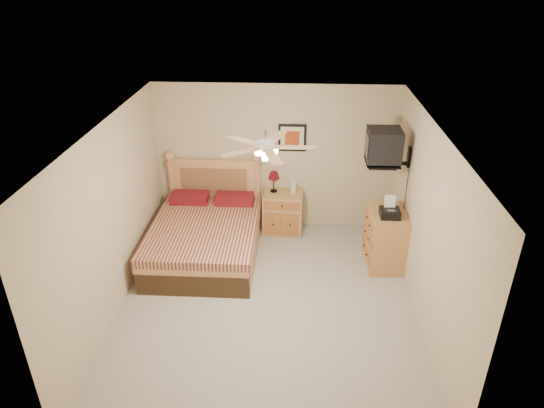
{
  "coord_description": "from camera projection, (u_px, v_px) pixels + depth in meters",
  "views": [
    {
      "loc": [
        0.35,
        -5.32,
        4.27
      ],
      "look_at": [
        0.01,
        0.9,
        1.07
      ],
      "focal_mm": 32.0,
      "sensor_mm": 36.0,
      "label": 1
    }
  ],
  "objects": [
    {
      "name": "floor",
      "position": [
        268.0,
        303.0,
        6.7
      ],
      "size": [
        4.5,
        4.5,
        0.0
      ],
      "primitive_type": "plane",
      "color": "#A29D92",
      "rests_on": "ground"
    },
    {
      "name": "ceiling",
      "position": [
        267.0,
        129.0,
        5.55
      ],
      "size": [
        4.0,
        4.5,
        0.04
      ],
      "primitive_type": "cube",
      "color": "white",
      "rests_on": "ground"
    },
    {
      "name": "wall_back",
      "position": [
        276.0,
        158.0,
        8.12
      ],
      "size": [
        4.0,
        0.04,
        2.5
      ],
      "primitive_type": "cube",
      "color": "#C9B694",
      "rests_on": "ground"
    },
    {
      "name": "wall_front",
      "position": [
        250.0,
        354.0,
        4.13
      ],
      "size": [
        4.0,
        0.04,
        2.5
      ],
      "primitive_type": "cube",
      "color": "#C9B694",
      "rests_on": "ground"
    },
    {
      "name": "wall_left",
      "position": [
        112.0,
        220.0,
        6.22
      ],
      "size": [
        0.04,
        4.5,
        2.5
      ],
      "primitive_type": "cube",
      "color": "#C9B694",
      "rests_on": "ground"
    },
    {
      "name": "wall_right",
      "position": [
        427.0,
        228.0,
        6.03
      ],
      "size": [
        0.04,
        4.5,
        2.5
      ],
      "primitive_type": "cube",
      "color": "#C9B694",
      "rests_on": "ground"
    },
    {
      "name": "bed",
      "position": [
        204.0,
        218.0,
        7.43
      ],
      "size": [
        1.61,
        2.11,
        1.37
      ],
      "primitive_type": null,
      "rotation": [
        0.0,
        0.0,
        -0.0
      ],
      "color": "tan",
      "rests_on": "ground"
    },
    {
      "name": "nightstand",
      "position": [
        283.0,
        212.0,
        8.31
      ],
      "size": [
        0.68,
        0.52,
        0.72
      ],
      "primitive_type": "cube",
      "rotation": [
        0.0,
        0.0,
        -0.04
      ],
      "color": "#9F763D",
      "rests_on": "ground"
    },
    {
      "name": "table_lamp",
      "position": [
        274.0,
        181.0,
        8.12
      ],
      "size": [
        0.22,
        0.22,
        0.37
      ],
      "primitive_type": null,
      "rotation": [
        0.0,
        0.0,
        0.1
      ],
      "color": "maroon",
      "rests_on": "nightstand"
    },
    {
      "name": "lotion_bottle",
      "position": [
        293.0,
        186.0,
        8.08
      ],
      "size": [
        0.11,
        0.11,
        0.26
      ],
      "primitive_type": "imported",
      "rotation": [
        0.0,
        0.0,
        0.11
      ],
      "color": "silver",
      "rests_on": "nightstand"
    },
    {
      "name": "framed_picture",
      "position": [
        292.0,
        138.0,
        7.92
      ],
      "size": [
        0.46,
        0.04,
        0.46
      ],
      "primitive_type": "cube",
      "color": "black",
      "rests_on": "wall_back"
    },
    {
      "name": "dresser",
      "position": [
        385.0,
        238.0,
        7.35
      ],
      "size": [
        0.56,
        0.78,
        0.9
      ],
      "primitive_type": "cube",
      "rotation": [
        0.0,
        0.0,
        0.04
      ],
      "color": "#AB7B43",
      "rests_on": "ground"
    },
    {
      "name": "fax_machine",
      "position": [
        391.0,
        207.0,
        6.96
      ],
      "size": [
        0.28,
        0.3,
        0.3
      ],
      "primitive_type": null,
      "rotation": [
        0.0,
        0.0,
        -0.0
      ],
      "color": "black",
      "rests_on": "dresser"
    },
    {
      "name": "magazine_lower",
      "position": [
        386.0,
        202.0,
        7.42
      ],
      "size": [
        0.19,
        0.25,
        0.02
      ],
      "primitive_type": "imported",
      "rotation": [
        0.0,
        0.0,
        0.03
      ],
      "color": "#BDB195",
      "rests_on": "dresser"
    },
    {
      "name": "magazine_upper",
      "position": [
        386.0,
        200.0,
        7.42
      ],
      "size": [
        0.21,
        0.27,
        0.02
      ],
      "primitive_type": "imported",
      "rotation": [
        0.0,
        0.0,
        0.11
      ],
      "color": "tan",
      "rests_on": "magazine_lower"
    },
    {
      "name": "wall_tv",
      "position": [
        394.0,
        148.0,
        6.97
      ],
      "size": [
        0.56,
        0.46,
        0.58
      ],
      "primitive_type": null,
      "color": "black",
      "rests_on": "wall_right"
    },
    {
      "name": "ceiling_fan",
      "position": [
        266.0,
        147.0,
        5.44
      ],
      "size": [
        1.14,
        1.14,
        0.28
      ],
      "primitive_type": null,
      "color": "silver",
      "rests_on": "ceiling"
    }
  ]
}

